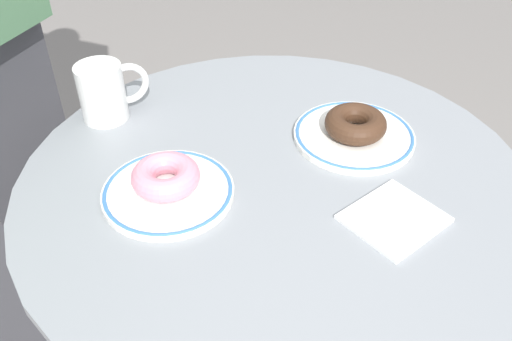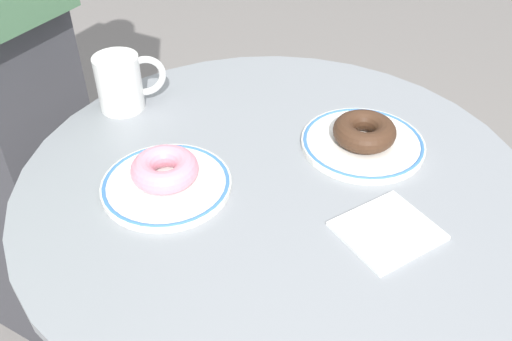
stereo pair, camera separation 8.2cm
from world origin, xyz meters
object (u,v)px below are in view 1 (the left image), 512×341
Objects in this scene: donut_pink_frosted at (166,176)px; donut_chocolate at (356,124)px; coffee_mug at (105,92)px; paper_napkin at (394,218)px; plate_left at (168,192)px; cafe_table at (272,274)px; plate_right at (354,135)px.

donut_pink_frosted and donut_chocolate have the same top height.
coffee_mug reaches higher than donut_pink_frosted.
paper_napkin is at bearing -109.11° from donut_chocolate.
plate_left reaches higher than paper_napkin.
donut_chocolate is at bearing -1.45° from plate_left.
cafe_table is at bearing -56.76° from coffee_mug.
plate_left is at bearing 143.09° from paper_napkin.
coffee_mug is at bearing 94.81° from donut_pink_frosted.
donut_chocolate is (0.16, 0.02, 0.26)m from cafe_table.
coffee_mug is at bearing 122.24° from paper_napkin.
paper_napkin is at bearing -36.91° from plate_left.
cafe_table is 6.36× the size of paper_napkin.
plate_right is (0.32, -0.01, 0.00)m from plate_left.
plate_left is 1.57× the size of coffee_mug.
plate_right is at bearing -90.00° from donut_chocolate.
plate_left is 0.32m from paper_napkin.
paper_napkin is 1.01× the size of coffee_mug.
donut_chocolate is at bearing -36.56° from coffee_mug.
paper_napkin is (0.10, -0.16, 0.23)m from cafe_table.
coffee_mug reaches higher than plate_right.
cafe_table is 0.28m from plate_right.
plate_left is at bearing -100.91° from donut_pink_frosted.
donut_pink_frosted is 0.81× the size of paper_napkin.
plate_left is at bearing 178.55° from plate_right.
cafe_table is 0.30m from paper_napkin.
plate_left is at bearing 169.60° from cafe_table.
plate_right is at bearing -36.56° from coffee_mug.
cafe_table is at bearing -172.43° from plate_right.
cafe_table is 6.41× the size of coffee_mug.
coffee_mug is at bearing 94.31° from plate_left.
donut_chocolate is (0.32, -0.01, 0.02)m from plate_left.
plate_left is 1.90× the size of donut_chocolate.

